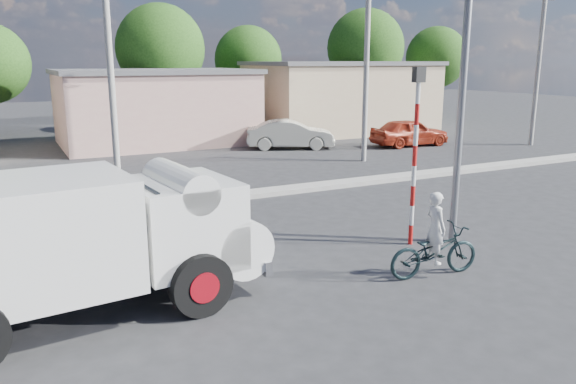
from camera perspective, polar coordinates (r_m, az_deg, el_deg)
name	(u,v)px	position (r m, az deg, el deg)	size (l,w,h in m)	color
ground_plane	(333,288)	(11.59, 4.55, -9.68)	(120.00, 120.00, 0.00)	#2A2A2C
median	(205,199)	(18.51, -8.48, -0.75)	(40.00, 0.80, 0.16)	#99968E
truck	(89,238)	(10.56, -19.57, -4.43)	(6.49, 3.01, 2.60)	black
bicycle	(434,251)	(12.38, 14.61, -5.83)	(0.73, 2.10, 1.10)	black
cyclist	(435,241)	(12.31, 14.67, -4.85)	(0.56, 0.37, 1.55)	silver
car_cream	(290,134)	(29.37, 0.24, 5.87)	(1.57, 4.51, 1.49)	beige
car_red	(409,132)	(31.05, 12.24, 5.95)	(1.74, 4.32, 1.47)	#A42E18
traffic_pole	(415,142)	(13.91, 12.82, 5.01)	(0.28, 0.18, 4.36)	red
streetlight	(461,40)	(14.19, 17.14, 14.51)	(2.34, 0.22, 9.00)	slate
building_row	(139,105)	(31.88, -14.91, 8.52)	(37.80, 7.30, 4.44)	beige
tree_row	(209,54)	(39.82, -8.07, 13.75)	(51.24, 7.43, 8.42)	#38281E
utility_poles	(247,72)	(22.87, -4.24, 12.10)	(35.40, 0.24, 8.00)	#99968E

